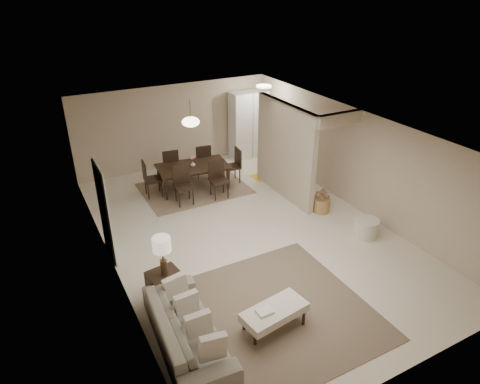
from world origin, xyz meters
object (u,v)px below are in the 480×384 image
side_table (166,288)px  round_pouf (366,228)px  sofa (187,330)px  pantry_cabinet (249,124)px  dining_table (194,178)px  wicker_basket (321,205)px  ottoman_bench (274,312)px

side_table → round_pouf: (4.70, -0.05, -0.09)m
sofa → pantry_cabinet: bearing=-31.9°
round_pouf → side_table: bearing=179.4°
sofa → dining_table: (2.26, 5.20, -0.00)m
pantry_cabinet → side_table: bearing=-130.8°
wicker_basket → ottoman_bench: bearing=-138.4°
pantry_cabinet → wicker_basket: pantry_cabinet is taller
wicker_basket → dining_table: (-2.32, 2.69, 0.16)m
side_table → wicker_basket: size_ratio=1.45×
round_pouf → wicker_basket: (-0.17, 1.40, -0.03)m
sofa → dining_table: bearing=-19.7°
ottoman_bench → side_table: bearing=124.9°
side_table → round_pouf: side_table is taller
dining_table → sofa: bearing=-107.7°
sofa → side_table: sofa is taller
pantry_cabinet → sofa: bearing=-125.8°
wicker_basket → side_table: bearing=-163.4°
side_table → dining_table: bearing=61.3°
pantry_cabinet → sofa: pantry_cabinet is taller
round_pouf → dining_table: dining_table is taller
dining_table → round_pouf: bearing=-52.8°
sofa → wicker_basket: (4.58, 2.51, -0.16)m
pantry_cabinet → wicker_basket: (-0.22, -4.15, -0.87)m
pantry_cabinet → round_pouf: bearing=-90.5°
sofa → side_table: bearing=1.4°
side_table → dining_table: (2.21, 4.03, 0.03)m
pantry_cabinet → dining_table: bearing=-150.0°
sofa → dining_table: 5.67m
sofa → wicker_basket: 5.23m
pantry_cabinet → wicker_basket: bearing=-93.0°
sofa → ottoman_bench: bearing=-98.1°
ottoman_bench → round_pouf: 3.62m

